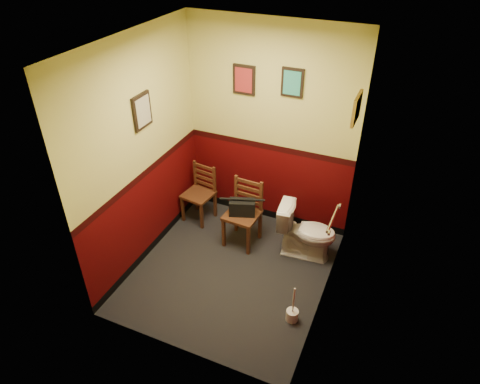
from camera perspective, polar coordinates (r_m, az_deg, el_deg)
name	(u,v)px	position (r m, az deg, el deg)	size (l,w,h in m)	color
floor	(232,271)	(5.27, -1.10, -10.47)	(2.20, 2.40, 0.00)	black
ceiling	(228,43)	(3.89, -1.55, 19.22)	(2.20, 2.40, 0.00)	silver
wall_back	(270,130)	(5.41, 4.04, 8.26)	(2.20, 2.70, 0.00)	#420506
wall_front	(170,247)	(3.59, -9.30, -7.26)	(2.20, 2.70, 0.00)	#420506
wall_left	(141,156)	(4.93, -13.03, 4.72)	(2.40, 2.70, 0.00)	#420506
wall_right	(336,201)	(4.17, 12.62, -1.13)	(2.40, 2.70, 0.00)	#420506
grab_bar	(333,218)	(4.60, 12.33, -3.47)	(0.05, 0.56, 0.06)	silver
framed_print_back_a	(244,80)	(5.28, 0.53, 14.73)	(0.28, 0.04, 0.36)	black
framed_print_back_b	(292,83)	(5.07, 6.99, 14.27)	(0.26, 0.04, 0.34)	black
framed_print_left	(142,111)	(4.78, -12.92, 10.46)	(0.04, 0.30, 0.38)	black
framed_print_right	(356,108)	(4.37, 15.27, 10.70)	(0.04, 0.34, 0.28)	olive
toilet	(307,232)	(5.33, 8.88, -5.30)	(0.40, 0.72, 0.70)	white
toilet_brush	(292,315)	(4.75, 6.97, -15.91)	(0.13, 0.13, 0.47)	silver
chair_left	(200,193)	(5.88, -5.37, -0.18)	(0.43, 0.43, 0.80)	#592F1A
chair_right	(244,213)	(5.43, 0.48, -2.85)	(0.43, 0.43, 0.87)	#592F1A
handbag	(242,207)	(5.32, 0.29, -2.04)	(0.36, 0.26, 0.23)	black
tp_stack	(289,219)	(5.84, 6.54, -3.54)	(0.21, 0.13, 0.37)	silver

